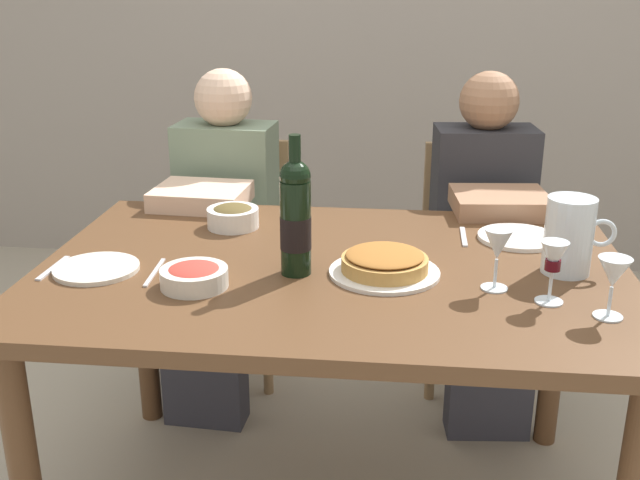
# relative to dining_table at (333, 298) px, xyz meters

# --- Properties ---
(dining_table) EXTENTS (1.50, 1.00, 0.76)m
(dining_table) POSITION_rel_dining_table_xyz_m (0.00, 0.00, 0.00)
(dining_table) COLOR brown
(dining_table) RESTS_ON ground
(wine_bottle) EXTENTS (0.08, 0.08, 0.35)m
(wine_bottle) POSITION_rel_dining_table_xyz_m (-0.09, -0.06, 0.24)
(wine_bottle) COLOR black
(wine_bottle) RESTS_ON dining_table
(water_pitcher) EXTENTS (0.17, 0.12, 0.19)m
(water_pitcher) POSITION_rel_dining_table_xyz_m (0.58, 0.02, 0.18)
(water_pitcher) COLOR silver
(water_pitcher) RESTS_ON dining_table
(baked_tart) EXTENTS (0.28, 0.28, 0.06)m
(baked_tart) POSITION_rel_dining_table_xyz_m (0.13, -0.05, 0.12)
(baked_tart) COLOR white
(baked_tart) RESTS_ON dining_table
(salad_bowl) EXTENTS (0.16, 0.16, 0.06)m
(salad_bowl) POSITION_rel_dining_table_xyz_m (-0.31, -0.17, 0.12)
(salad_bowl) COLOR silver
(salad_bowl) RESTS_ON dining_table
(olive_bowl) EXTENTS (0.15, 0.15, 0.07)m
(olive_bowl) POSITION_rel_dining_table_xyz_m (-0.32, 0.27, 0.13)
(olive_bowl) COLOR white
(olive_bowl) RESTS_ON dining_table
(wine_glass_left_diner) EXTENTS (0.07, 0.07, 0.14)m
(wine_glass_left_diner) POSITION_rel_dining_table_xyz_m (0.62, -0.24, 0.19)
(wine_glass_left_diner) COLOR silver
(wine_glass_left_diner) RESTS_ON dining_table
(wine_glass_right_diner) EXTENTS (0.06, 0.06, 0.15)m
(wine_glass_right_diner) POSITION_rel_dining_table_xyz_m (0.51, -0.18, 0.19)
(wine_glass_right_diner) COLOR silver
(wine_glass_right_diner) RESTS_ON dining_table
(wine_glass_centre) EXTENTS (0.07, 0.07, 0.15)m
(wine_glass_centre) POSITION_rel_dining_table_xyz_m (0.39, -0.11, 0.20)
(wine_glass_centre) COLOR silver
(wine_glass_centre) RESTS_ON dining_table
(dinner_plate_left_setting) EXTENTS (0.21, 0.21, 0.01)m
(dinner_plate_left_setting) POSITION_rel_dining_table_xyz_m (-0.59, -0.10, 0.10)
(dinner_plate_left_setting) COLOR silver
(dinner_plate_left_setting) RESTS_ON dining_table
(dinner_plate_right_setting) EXTENTS (0.22, 0.22, 0.01)m
(dinner_plate_right_setting) POSITION_rel_dining_table_xyz_m (0.50, 0.25, 0.10)
(dinner_plate_right_setting) COLOR white
(dinner_plate_right_setting) RESTS_ON dining_table
(fork_left_setting) EXTENTS (0.02, 0.16, 0.00)m
(fork_left_setting) POSITION_rel_dining_table_xyz_m (-0.70, -0.10, 0.09)
(fork_left_setting) COLOR silver
(fork_left_setting) RESTS_ON dining_table
(knife_left_setting) EXTENTS (0.02, 0.18, 0.00)m
(knife_left_setting) POSITION_rel_dining_table_xyz_m (-0.44, -0.10, 0.09)
(knife_left_setting) COLOR silver
(knife_left_setting) RESTS_ON dining_table
(knife_right_setting) EXTENTS (0.02, 0.18, 0.00)m
(knife_right_setting) POSITION_rel_dining_table_xyz_m (0.65, 0.25, 0.09)
(knife_right_setting) COLOR silver
(knife_right_setting) RESTS_ON dining_table
(spoon_right_setting) EXTENTS (0.02, 0.16, 0.00)m
(spoon_right_setting) POSITION_rel_dining_table_xyz_m (0.35, 0.25, 0.09)
(spoon_right_setting) COLOR silver
(spoon_right_setting) RESTS_ON dining_table
(chair_left) EXTENTS (0.43, 0.43, 0.87)m
(chair_left) POSITION_rel_dining_table_xyz_m (-0.44, 0.88, -0.17)
(chair_left) COLOR #9E7A51
(chair_left) RESTS_ON ground
(diner_left) EXTENTS (0.35, 0.52, 1.16)m
(diner_left) POSITION_rel_dining_table_xyz_m (-0.46, 0.64, -0.05)
(diner_left) COLOR gray
(diner_left) RESTS_ON ground
(chair_right) EXTENTS (0.43, 0.43, 0.87)m
(chair_right) POSITION_rel_dining_table_xyz_m (0.44, 0.91, -0.17)
(chair_right) COLOR #9E7A51
(chair_right) RESTS_ON ground
(diner_right) EXTENTS (0.37, 0.53, 1.16)m
(diner_right) POSITION_rel_dining_table_xyz_m (0.46, 0.67, -0.05)
(diner_right) COLOR #2D2D33
(diner_right) RESTS_ON ground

